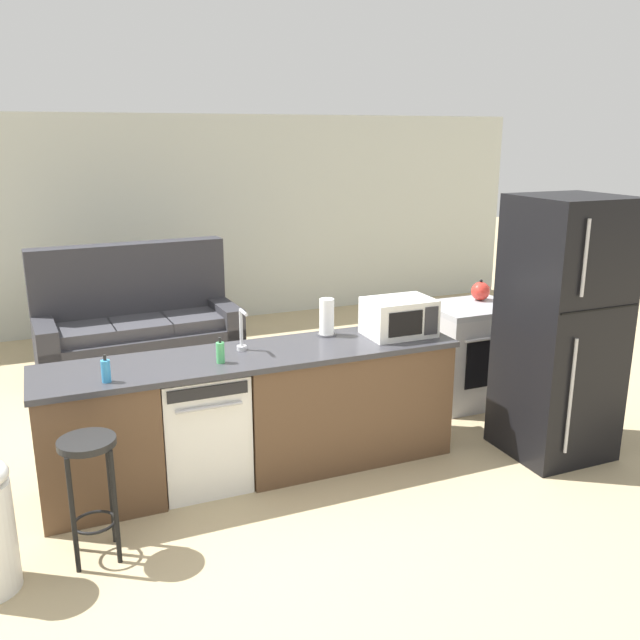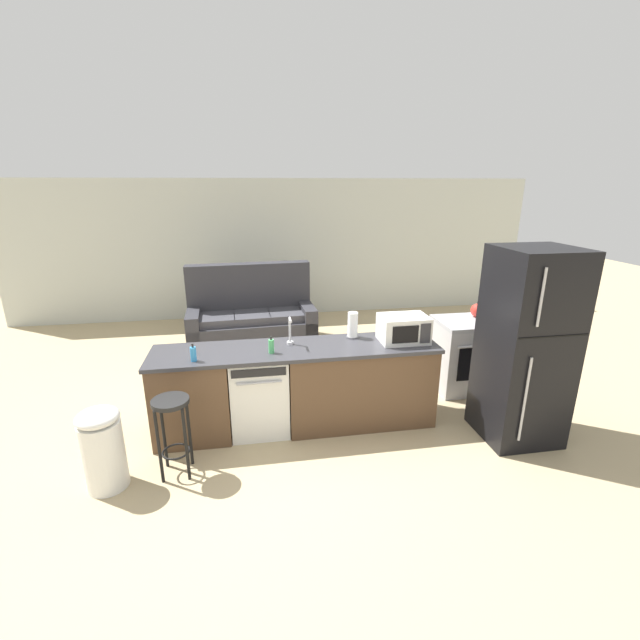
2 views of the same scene
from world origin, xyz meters
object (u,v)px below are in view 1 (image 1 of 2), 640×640
(paper_towel_roll, at_px, (327,318))
(dish_soap_bottle, at_px, (106,371))
(dishwasher, at_px, (200,426))
(kettle, at_px, (481,291))
(refrigerator, at_px, (561,329))
(soap_bottle, at_px, (220,352))
(microwave, at_px, (399,317))
(stove_range, at_px, (470,353))
(bar_stool, at_px, (90,473))
(couch, at_px, (137,330))

(paper_towel_roll, height_order, dish_soap_bottle, paper_towel_roll)
(dishwasher, relative_size, kettle, 4.10)
(refrigerator, height_order, kettle, refrigerator)
(refrigerator, bearing_deg, dishwasher, 168.07)
(dish_soap_bottle, bearing_deg, dishwasher, 17.49)
(soap_bottle, bearing_deg, microwave, 4.35)
(dishwasher, height_order, microwave, microwave)
(paper_towel_roll, relative_size, dish_soap_bottle, 1.60)
(refrigerator, relative_size, dish_soap_bottle, 11.08)
(stove_range, bearing_deg, microwave, -152.59)
(bar_stool, bearing_deg, dish_soap_bottle, 69.01)
(dishwasher, bearing_deg, stove_range, 11.91)
(refrigerator, distance_m, couch, 4.22)
(dishwasher, relative_size, couch, 0.41)
(microwave, height_order, soap_bottle, microwave)
(soap_bottle, distance_m, kettle, 2.75)
(refrigerator, xyz_separation_m, bar_stool, (-3.37, -0.08, -0.44))
(soap_bottle, bearing_deg, paper_towel_roll, 19.00)
(refrigerator, relative_size, couch, 0.95)
(bar_stool, bearing_deg, kettle, 20.24)
(stove_range, height_order, refrigerator, refrigerator)
(paper_towel_roll, xyz_separation_m, couch, (-1.08, 2.48, -0.64))
(kettle, bearing_deg, microwave, -151.03)
(soap_bottle, distance_m, bar_stool, 1.13)
(refrigerator, bearing_deg, bar_stool, -178.71)
(kettle, height_order, bar_stool, kettle)
(dishwasher, distance_m, couch, 2.69)
(microwave, distance_m, paper_towel_roll, 0.54)
(stove_range, xyz_separation_m, kettle, (0.17, 0.13, 0.53))
(dishwasher, height_order, bar_stool, dishwasher)
(paper_towel_roll, xyz_separation_m, soap_bottle, (-0.90, -0.31, -0.07))
(dishwasher, bearing_deg, dish_soap_bottle, -162.51)
(paper_towel_roll, distance_m, kettle, 1.80)
(soap_bottle, distance_m, dish_soap_bottle, 0.74)
(dishwasher, xyz_separation_m, couch, (-0.04, 2.69, -0.03))
(soap_bottle, height_order, couch, couch)
(dishwasher, xyz_separation_m, bar_stool, (-0.77, -0.63, 0.11))
(kettle, xyz_separation_m, bar_stool, (-3.54, -1.30, -0.45))
(refrigerator, distance_m, soap_bottle, 2.50)
(soap_bottle, xyz_separation_m, dish_soap_bottle, (-0.74, -0.08, 0.00))
(paper_towel_roll, height_order, soap_bottle, paper_towel_roll)
(refrigerator, xyz_separation_m, couch, (-2.64, 3.24, -0.58))
(microwave, bearing_deg, stove_range, 27.41)
(soap_bottle, height_order, bar_stool, soap_bottle)
(kettle, bearing_deg, couch, 144.48)
(refrigerator, distance_m, paper_towel_roll, 1.73)
(microwave, height_order, dish_soap_bottle, microwave)
(couch, bearing_deg, stove_range, -38.96)
(paper_towel_roll, bearing_deg, dish_soap_bottle, -166.57)
(dishwasher, distance_m, paper_towel_roll, 1.22)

